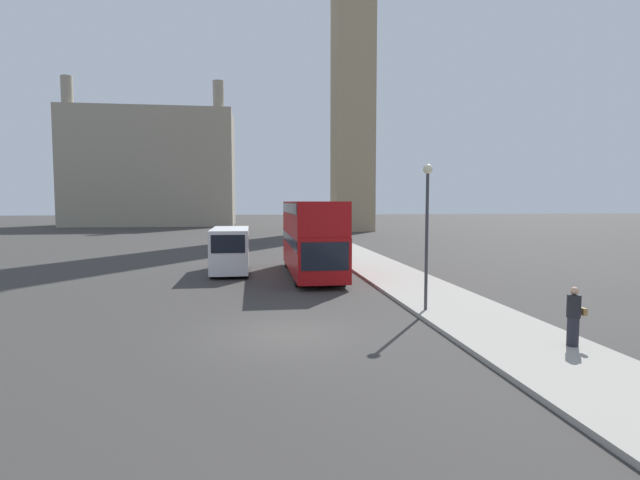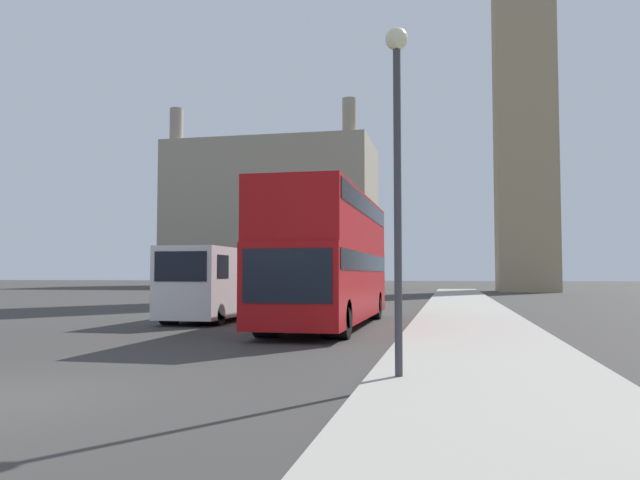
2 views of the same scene
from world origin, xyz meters
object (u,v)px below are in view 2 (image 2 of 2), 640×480
red_double_decker_bus (329,254)px  street_lamp (397,144)px  white_van (213,282)px  parked_sedan (309,289)px

red_double_decker_bus → street_lamp: bearing=-73.2°
street_lamp → white_van: bearing=123.1°
red_double_decker_bus → white_van: size_ratio=1.82×
white_van → street_lamp: size_ratio=1.07×
parked_sedan → white_van: bearing=-87.3°
street_lamp → parked_sedan: size_ratio=1.29×
white_van → parked_sedan: 20.36m
red_double_decker_bus → parked_sedan: (-5.63, 21.93, -1.70)m
red_double_decker_bus → street_lamp: 10.91m
white_van → red_double_decker_bus: bearing=-19.0°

